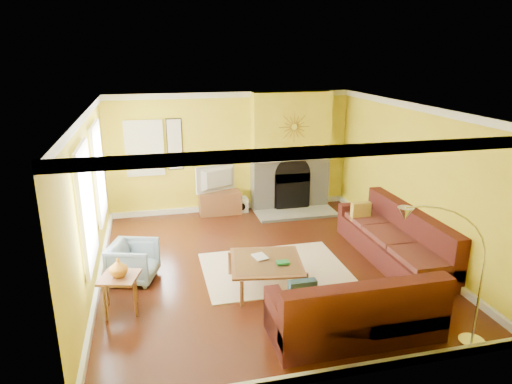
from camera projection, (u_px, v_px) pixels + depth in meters
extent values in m
cube|color=#532211|center=(263.00, 265.00, 7.95)|extent=(5.50, 6.00, 0.02)
cube|color=white|center=(264.00, 108.00, 7.14)|extent=(5.50, 6.00, 0.02)
cube|color=yellow|center=(231.00, 152.00, 10.34)|extent=(5.50, 0.02, 2.70)
cube|color=yellow|center=(335.00, 273.00, 4.75)|extent=(5.50, 0.02, 2.70)
cube|color=yellow|center=(88.00, 203.00, 6.94)|extent=(0.02, 6.00, 2.70)
cube|color=yellow|center=(413.00, 180.00, 8.16)|extent=(0.02, 6.00, 2.70)
cube|color=white|center=(98.00, 172.00, 8.11)|extent=(0.06, 1.22, 1.72)
cube|color=white|center=(85.00, 206.00, 6.34)|extent=(0.06, 1.22, 1.72)
cube|color=white|center=(144.00, 148.00, 9.82)|extent=(0.82, 0.06, 1.22)
cube|color=white|center=(175.00, 145.00, 9.95)|extent=(0.34, 0.04, 1.14)
cube|color=white|center=(294.00, 158.00, 10.25)|extent=(1.92, 0.22, 0.08)
cube|color=#9B9792|center=(297.00, 214.00, 10.33)|extent=(1.80, 0.70, 0.06)
cube|color=beige|center=(275.00, 269.00, 7.76)|extent=(2.40, 1.80, 0.02)
cube|color=brown|center=(220.00, 203.00, 10.36)|extent=(0.94, 0.42, 0.51)
imported|color=black|center=(219.00, 179.00, 10.19)|extent=(1.04, 0.53, 0.61)
cube|color=white|center=(240.00, 205.00, 10.53)|extent=(0.32, 0.32, 0.32)
imported|color=gray|center=(134.00, 262.00, 7.32)|extent=(0.89, 0.87, 0.65)
imported|color=orange|center=(118.00, 267.00, 6.33)|extent=(0.30, 0.30, 0.27)
imported|color=white|center=(254.00, 258.00, 7.17)|extent=(0.25, 0.30, 0.03)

